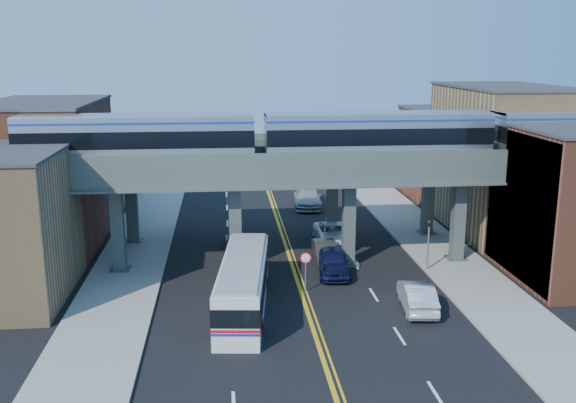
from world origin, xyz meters
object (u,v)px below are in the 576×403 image
object	(u,v)px
car_lane_d	(308,197)
car_parked_curb	(417,296)
car_lane_b	(325,252)
traffic_signal	(428,239)
car_lane_c	(334,234)
stop_sign	(306,265)
car_lane_a	(333,262)
transit_bus	(243,285)
transit_train	(377,135)

from	to	relation	value
car_lane_d	car_parked_curb	distance (m)	26.42
car_lane_b	car_lane_d	xyz separation A→B (m)	(0.96, 16.94, 0.18)
traffic_signal	car_lane_c	xyz separation A→B (m)	(-5.35, 7.22, -1.52)
stop_sign	car_lane_b	size ratio (longest dim) A/B	0.58
traffic_signal	car_lane_a	bearing A→B (deg)	178.76
car_lane_a	car_lane_d	distance (m)	19.65
transit_bus	car_lane_d	world-z (taller)	transit_bus
car_lane_a	car_lane_d	world-z (taller)	car_lane_d
transit_train	car_parked_curb	bearing A→B (deg)	-85.59
car_lane_c	car_lane_a	bearing A→B (deg)	-101.88
car_parked_curb	traffic_signal	bearing A→B (deg)	-105.88
transit_bus	car_lane_a	xyz separation A→B (m)	(6.30, 5.64, -0.63)
stop_sign	car_parked_curb	world-z (taller)	stop_sign
transit_train	car_lane_d	size ratio (longest dim) A/B	7.47
traffic_signal	transit_bus	world-z (taller)	traffic_signal
transit_bus	car_parked_curb	xyz separation A→B (m)	(10.22, -0.97, -0.70)
car_lane_a	car_lane_d	xyz separation A→B (m)	(0.84, 19.63, 0.05)
car_lane_a	car_parked_curb	world-z (taller)	car_lane_a
car_lane_b	car_lane_c	xyz separation A→B (m)	(1.37, 4.39, 0.04)
stop_sign	car_lane_d	xyz separation A→B (m)	(3.14, 22.77, -0.83)
transit_train	car_lane_a	size ratio (longest dim) A/B	9.29
car_lane_b	car_lane_d	world-z (taller)	car_lane_d
stop_sign	car_lane_a	size ratio (longest dim) A/B	0.51
car_lane_b	transit_train	bearing A→B (deg)	-12.08
car_lane_b	car_parked_curb	xyz separation A→B (m)	(4.04, -9.30, 0.07)
car_parked_curb	transit_bus	bearing A→B (deg)	1.21
car_lane_c	car_parked_curb	bearing A→B (deg)	-80.83
transit_bus	car_parked_curb	distance (m)	10.29
transit_train	stop_sign	bearing A→B (deg)	-138.04
car_lane_b	car_parked_curb	distance (m)	10.14
car_lane_a	traffic_signal	bearing A→B (deg)	3.16
car_lane_a	car_lane_d	size ratio (longest dim) A/B	0.80
transit_bus	car_lane_b	size ratio (longest dim) A/B	2.57
transit_bus	stop_sign	bearing A→B (deg)	-51.95
transit_train	transit_bus	bearing A→B (deg)	-141.90
transit_train	traffic_signal	size ratio (longest dim) A/B	11.69
traffic_signal	transit_bus	bearing A→B (deg)	-156.92
transit_train	traffic_signal	bearing A→B (deg)	-30.92
traffic_signal	stop_sign	bearing A→B (deg)	-161.37
car_lane_c	transit_bus	bearing A→B (deg)	-122.55
stop_sign	car_lane_b	distance (m)	6.31
car_parked_curb	car_lane_c	bearing A→B (deg)	-72.32
transit_bus	car_lane_a	distance (m)	8.48
traffic_signal	car_parked_curb	world-z (taller)	traffic_signal
stop_sign	transit_bus	world-z (taller)	transit_bus
traffic_signal	car_parked_curb	size ratio (longest dim) A/B	0.83
stop_sign	transit_bus	xyz separation A→B (m)	(-4.00, -2.50, -0.25)
car_lane_d	car_parked_curb	xyz separation A→B (m)	(3.08, -26.24, -0.12)
transit_bus	car_lane_b	distance (m)	10.40
traffic_signal	car_lane_b	world-z (taller)	traffic_signal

